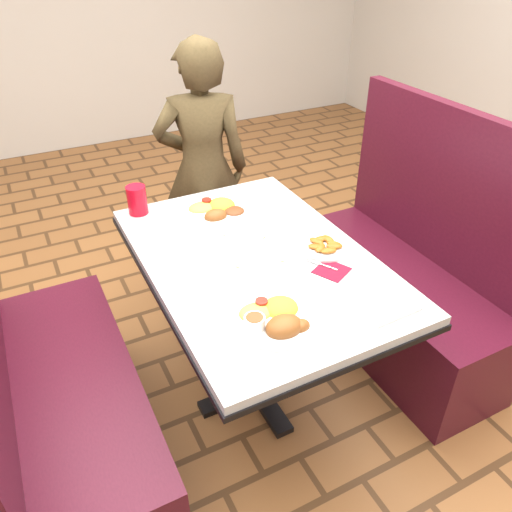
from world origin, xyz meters
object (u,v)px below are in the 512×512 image
booth_bench_left (62,406)px  dining_table (256,276)px  diner_person (203,170)px  far_dinner_plate (217,208)px  red_tumbler (137,200)px  near_dinner_plate (277,315)px  plantain_plate (325,246)px  booth_bench_right (402,287)px

booth_bench_left → dining_table: bearing=0.0°
diner_person → far_dinner_plate: (-0.17, -0.60, 0.09)m
far_dinner_plate → red_tumbler: bearing=152.2°
near_dinner_plate → far_dinner_plate: 0.75m
diner_person → near_dinner_plate: 1.38m
booth_bench_left → red_tumbler: (0.50, 0.54, 0.48)m
plantain_plate → booth_bench_left: bearing=175.8°
far_dinner_plate → dining_table: bearing=-90.6°
booth_bench_left → red_tumbler: booth_bench_left is taller
booth_bench_left → plantain_plate: 1.15m
diner_person → booth_bench_right: bearing=141.4°
dining_table → diner_person: (0.17, 0.97, 0.03)m
near_dinner_plate → booth_bench_right: bearing=22.0°
dining_table → booth_bench_right: bearing=0.0°
dining_table → booth_bench_left: 0.86m
far_dinner_plate → plantain_plate: size_ratio=1.46×
plantain_plate → near_dinner_plate: bearing=-142.2°
diner_person → near_dinner_plate: diner_person is taller
booth_bench_left → booth_bench_right: same height
plantain_plate → dining_table: bearing=163.6°
dining_table → booth_bench_right: 0.86m
booth_bench_left → near_dinner_plate: (0.68, -0.37, 0.45)m
near_dinner_plate → far_dinner_plate: near_dinner_plate is taller
booth_bench_right → far_dinner_plate: (-0.79, 0.38, 0.45)m
dining_table → booth_bench_left: size_ratio=1.01×
near_dinner_plate → red_tumbler: red_tumbler is taller
far_dinner_plate → near_dinner_plate: bearing=-99.0°
red_tumbler → dining_table: bearing=-60.7°
booth_bench_left → booth_bench_right: bearing=0.0°
booth_bench_left → far_dinner_plate: bearing=25.1°
dining_table → booth_bench_left: booth_bench_left is taller
dining_table → red_tumbler: red_tumbler is taller
near_dinner_plate → plantain_plate: size_ratio=1.39×
booth_bench_left → plantain_plate: booth_bench_left is taller
dining_table → plantain_plate: plantain_plate is taller
booth_bench_right → near_dinner_plate: (-0.91, -0.37, 0.45)m
plantain_plate → diner_person: bearing=94.8°
dining_table → red_tumbler: bearing=119.3°
red_tumbler → booth_bench_right: bearing=-26.0°
near_dinner_plate → booth_bench_left: bearing=151.7°
far_dinner_plate → red_tumbler: red_tumbler is taller
booth_bench_right → plantain_plate: booth_bench_right is taller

